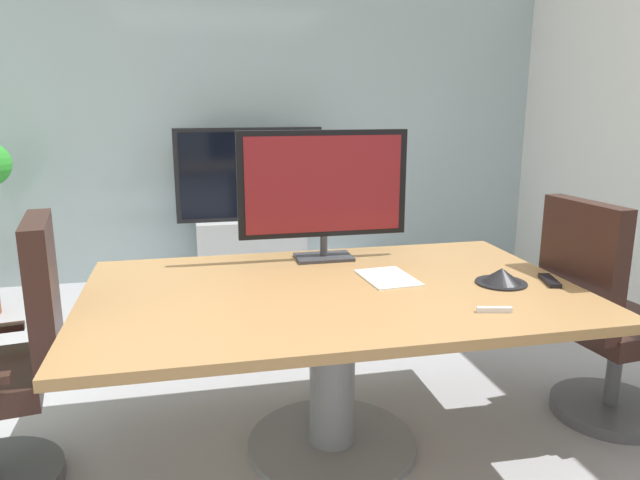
{
  "coord_description": "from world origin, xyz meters",
  "views": [
    {
      "loc": [
        -0.43,
        -2.29,
        1.53
      ],
      "look_at": [
        0.13,
        0.28,
        0.9
      ],
      "focal_mm": 33.1,
      "sensor_mm": 36.0,
      "label": 1
    }
  ],
  "objects_px": {
    "office_chair_right": "(603,331)",
    "tv_monitor": "(323,187)",
    "conference_table": "(332,326)",
    "wall_display_unit": "(251,232)",
    "office_chair_left": "(4,380)",
    "remote_control": "(550,281)",
    "conference_phone": "(501,277)"
  },
  "relations": [
    {
      "from": "conference_table",
      "to": "remote_control",
      "type": "xyz_separation_m",
      "value": [
        0.94,
        -0.13,
        0.18
      ]
    },
    {
      "from": "conference_table",
      "to": "remote_control",
      "type": "height_order",
      "value": "remote_control"
    },
    {
      "from": "office_chair_left",
      "to": "remote_control",
      "type": "relative_size",
      "value": 6.41
    },
    {
      "from": "office_chair_right",
      "to": "tv_monitor",
      "type": "height_order",
      "value": "tv_monitor"
    },
    {
      "from": "conference_table",
      "to": "tv_monitor",
      "type": "height_order",
      "value": "tv_monitor"
    },
    {
      "from": "conference_table",
      "to": "office_chair_left",
      "type": "xyz_separation_m",
      "value": [
        -1.32,
        0.02,
        -0.12
      ]
    },
    {
      "from": "office_chair_left",
      "to": "conference_phone",
      "type": "distance_m",
      "value": 2.08
    },
    {
      "from": "wall_display_unit",
      "to": "remote_control",
      "type": "distance_m",
      "value": 2.88
    },
    {
      "from": "office_chair_left",
      "to": "conference_phone",
      "type": "height_order",
      "value": "office_chair_left"
    },
    {
      "from": "tv_monitor",
      "to": "wall_display_unit",
      "type": "bearing_deg",
      "value": 94.42
    },
    {
      "from": "office_chair_left",
      "to": "wall_display_unit",
      "type": "distance_m",
      "value": 2.8
    },
    {
      "from": "remote_control",
      "to": "office_chair_left",
      "type": "bearing_deg",
      "value": -168.61
    },
    {
      "from": "conference_phone",
      "to": "remote_control",
      "type": "distance_m",
      "value": 0.22
    },
    {
      "from": "office_chair_left",
      "to": "remote_control",
      "type": "height_order",
      "value": "office_chair_left"
    },
    {
      "from": "tv_monitor",
      "to": "remote_control",
      "type": "height_order",
      "value": "tv_monitor"
    },
    {
      "from": "wall_display_unit",
      "to": "tv_monitor",
      "type": "bearing_deg",
      "value": -85.58
    },
    {
      "from": "conference_phone",
      "to": "office_chair_left",
      "type": "bearing_deg",
      "value": 176.52
    },
    {
      "from": "conference_table",
      "to": "office_chair_right",
      "type": "height_order",
      "value": "office_chair_right"
    },
    {
      "from": "conference_phone",
      "to": "remote_control",
      "type": "relative_size",
      "value": 1.29
    },
    {
      "from": "wall_display_unit",
      "to": "remote_control",
      "type": "height_order",
      "value": "wall_display_unit"
    },
    {
      "from": "office_chair_right",
      "to": "conference_phone",
      "type": "relative_size",
      "value": 4.95
    },
    {
      "from": "tv_monitor",
      "to": "wall_display_unit",
      "type": "relative_size",
      "value": 0.64
    },
    {
      "from": "conference_table",
      "to": "tv_monitor",
      "type": "bearing_deg",
      "value": 82.01
    },
    {
      "from": "office_chair_right",
      "to": "office_chair_left",
      "type": "bearing_deg",
      "value": 82.36
    },
    {
      "from": "conference_table",
      "to": "conference_phone",
      "type": "distance_m",
      "value": 0.76
    },
    {
      "from": "tv_monitor",
      "to": "conference_phone",
      "type": "bearing_deg",
      "value": -41.06
    },
    {
      "from": "conference_table",
      "to": "wall_display_unit",
      "type": "distance_m",
      "value": 2.54
    },
    {
      "from": "tv_monitor",
      "to": "conference_phone",
      "type": "relative_size",
      "value": 3.82
    },
    {
      "from": "conference_table",
      "to": "office_chair_left",
      "type": "distance_m",
      "value": 1.33
    },
    {
      "from": "remote_control",
      "to": "tv_monitor",
      "type": "bearing_deg",
      "value": 160.61
    },
    {
      "from": "office_chair_right",
      "to": "conference_phone",
      "type": "bearing_deg",
      "value": 89.76
    },
    {
      "from": "conference_phone",
      "to": "remote_control",
      "type": "height_order",
      "value": "conference_phone"
    }
  ]
}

